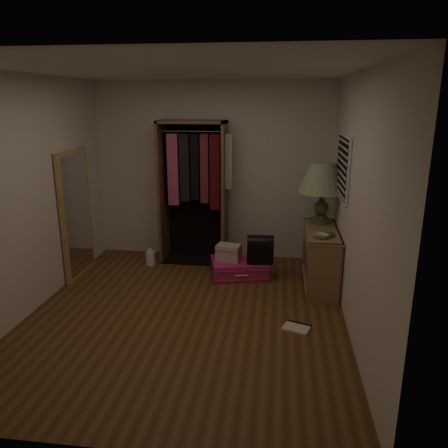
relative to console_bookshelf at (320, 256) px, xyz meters
The scene contains 13 objects.
ground 1.90m from the console_bookshelf, 145.83° to the right, with size 4.00×4.00×0.00m, color #583519.
room_walls 2.09m from the console_bookshelf, 145.62° to the right, with size 3.52×4.02×2.60m.
console_bookshelf is the anchor object (origin of this frame).
open_wardrobe 2.06m from the console_bookshelf, 157.40° to the left, with size 1.04×0.50×2.05m.
floor_mirror 3.27m from the console_bookshelf, behind, with size 0.06×0.80×1.70m.
pink_suitcase 1.10m from the console_bookshelf, behind, with size 0.86×0.71×0.23m.
train_case 1.21m from the console_bookshelf, behind, with size 0.35×0.27×0.23m.
black_bag 0.78m from the console_bookshelf, behind, with size 0.36×0.25×0.38m.
table_lamp 1.00m from the console_bookshelf, 89.25° to the left, with size 0.68×0.68×0.80m.
brass_tray 0.46m from the console_bookshelf, 89.14° to the right, with size 0.31×0.31×0.01m.
ceramic_bowl 0.53m from the console_bookshelf, 97.19° to the right, with size 0.19×0.19×0.05m, color #9EBD9E.
white_jug 2.43m from the console_bookshelf, behind, with size 0.16×0.16×0.24m.
floor_book 1.29m from the console_bookshelf, 104.79° to the right, with size 0.33×0.29×0.03m.
Camera 1 is at (0.99, -4.34, 2.32)m, focal length 35.00 mm.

